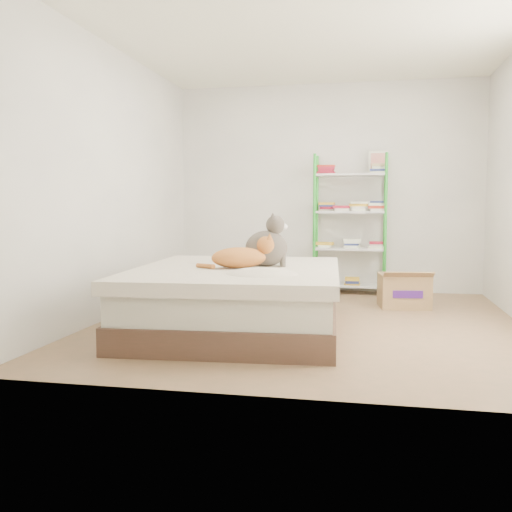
% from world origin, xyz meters
% --- Properties ---
extents(room, '(3.81, 4.21, 2.61)m').
position_xyz_m(room, '(0.00, 0.00, 1.30)').
color(room, '#956F4F').
rests_on(room, ground).
extents(bed, '(1.85, 2.25, 0.55)m').
position_xyz_m(bed, '(-0.57, -0.42, 0.27)').
color(bed, '#483427').
rests_on(bed, ground).
extents(orange_cat, '(0.63, 0.51, 0.23)m').
position_xyz_m(orange_cat, '(-0.55, -0.49, 0.66)').
color(orange_cat, '#D47F43').
rests_on(orange_cat, bed).
extents(grey_cat, '(0.45, 0.40, 0.45)m').
position_xyz_m(grey_cat, '(-0.34, -0.29, 0.77)').
color(grey_cat, '#62594F').
rests_on(grey_cat, bed).
extents(shelf_unit, '(0.88, 0.36, 1.74)m').
position_xyz_m(shelf_unit, '(0.31, 1.88, 0.86)').
color(shelf_unit, green).
rests_on(shelf_unit, ground).
extents(cardboard_box, '(0.56, 0.55, 0.41)m').
position_xyz_m(cardboard_box, '(0.91, 1.00, 0.18)').
color(cardboard_box, '#AA7F57').
rests_on(cardboard_box, ground).
extents(white_bin, '(0.35, 0.32, 0.35)m').
position_xyz_m(white_bin, '(-0.73, 1.78, 0.18)').
color(white_bin, white).
rests_on(white_bin, ground).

